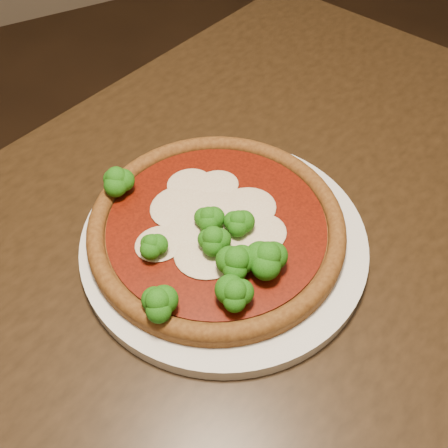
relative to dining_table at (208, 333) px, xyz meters
name	(u,v)px	position (x,y,z in m)	size (l,w,h in m)	color
floor	(216,368)	(0.11, 0.21, -0.65)	(4.00, 4.00, 0.00)	black
dining_table	(208,333)	(0.00, 0.00, 0.00)	(1.51, 1.20, 0.75)	black
plate	(224,240)	(0.05, 0.05, 0.10)	(0.34, 0.34, 0.02)	silver
pizza	(215,228)	(0.04, 0.06, 0.13)	(0.30, 0.30, 0.06)	brown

